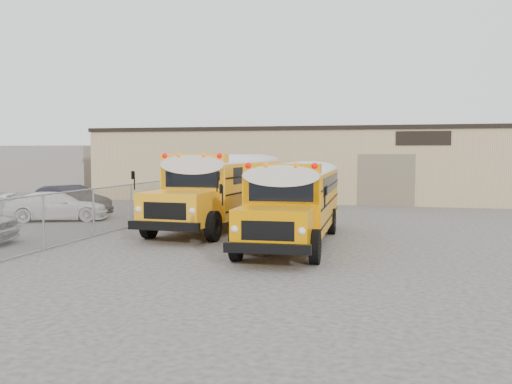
% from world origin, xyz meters
% --- Properties ---
extents(ground, '(120.00, 120.00, 0.00)m').
position_xyz_m(ground, '(0.00, 0.00, 0.00)').
color(ground, '#3F3C3A').
rests_on(ground, ground).
extents(warehouse, '(30.20, 10.20, 4.67)m').
position_xyz_m(warehouse, '(-0.00, 19.99, 2.37)').
color(warehouse, '#D0B080').
rests_on(warehouse, ground).
extents(chainlink_fence, '(0.07, 18.07, 1.81)m').
position_xyz_m(chainlink_fence, '(-6.00, 3.00, 0.90)').
color(chainlink_fence, gray).
rests_on(chainlink_fence, ground).
extents(distant_building_left, '(8.00, 6.00, 3.60)m').
position_xyz_m(distant_building_left, '(-22.00, 22.00, 1.80)').
color(distant_building_left, gray).
rests_on(distant_building_left, ground).
extents(school_bus_left, '(3.08, 10.66, 3.09)m').
position_xyz_m(school_bus_left, '(-2.22, 10.94, 1.79)').
color(school_bus_left, '#FFA817').
rests_on(school_bus_left, ground).
extents(school_bus_right, '(2.86, 9.72, 2.82)m').
position_xyz_m(school_bus_right, '(1.06, 6.79, 1.63)').
color(school_bus_right, orange).
rests_on(school_bus_right, ground).
extents(tarp_bundle, '(1.41, 1.33, 1.72)m').
position_xyz_m(tarp_bundle, '(0.64, -1.64, 0.88)').
color(tarp_bundle, black).
rests_on(tarp_bundle, ground).
extents(car_white, '(4.86, 3.49, 1.31)m').
position_xyz_m(car_white, '(-10.31, 4.13, 0.65)').
color(car_white, white).
rests_on(car_white, ground).
extents(car_dark, '(4.79, 3.00, 1.49)m').
position_xyz_m(car_dark, '(-10.84, 6.00, 0.74)').
color(car_dark, black).
rests_on(car_dark, ground).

